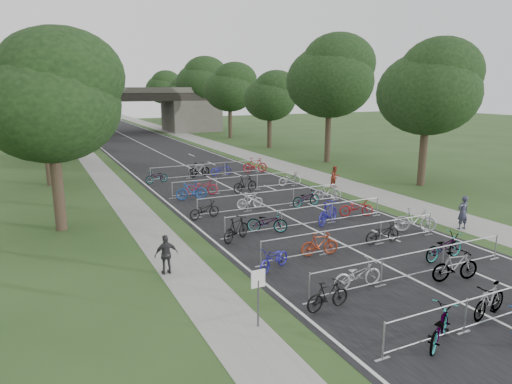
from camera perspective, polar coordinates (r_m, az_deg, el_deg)
ground at (r=16.43m, az=28.04°, el=-14.11°), size 200.00×200.00×0.00m
road at (r=59.93m, az=-14.04°, el=5.83°), size 11.00×140.00×0.01m
sidewalk_right at (r=62.07m, az=-6.77°, el=6.36°), size 3.00×140.00×0.01m
sidewalk_left at (r=58.84m, az=-21.21°, el=5.21°), size 2.00×140.00×0.01m
lane_markings at (r=59.93m, az=-14.04°, el=5.82°), size 0.12×140.00×0.00m
overpass_bridge at (r=74.34m, az=-16.69°, el=9.72°), size 31.00×8.00×7.05m
park_sign at (r=13.79m, az=0.26°, el=-11.86°), size 0.45×0.06×1.83m
tree_left_0 at (r=24.17m, az=-24.20°, el=10.51°), size 6.72×6.72×10.25m
tree_right_0 at (r=35.08m, az=20.95°, el=11.92°), size 7.17×7.17×10.93m
tree_left_1 at (r=36.16m, az=-25.13°, el=12.17°), size 7.56×7.56×11.53m
tree_right_1 at (r=44.22m, az=9.39°, el=13.89°), size 8.18×8.18×12.47m
tree_left_2 at (r=48.16m, az=-25.60°, el=13.00°), size 8.40×8.40×12.81m
tree_right_2 at (r=54.47m, az=1.86°, el=11.79°), size 6.16×6.16×9.39m
tree_left_3 at (r=60.15m, az=-25.65°, el=11.18°), size 6.72×6.72×10.25m
tree_right_3 at (r=65.31m, az=-3.18°, el=12.83°), size 7.17×7.17×10.93m
tree_left_4 at (r=72.15m, az=-25.88°, el=11.90°), size 7.56×7.56×11.53m
tree_right_4 at (r=76.51m, az=-6.80°, el=13.51°), size 8.18×8.18×12.47m
tree_left_5 at (r=84.16m, az=-26.04°, el=12.42°), size 8.40×8.40×12.81m
tree_right_5 at (r=87.92m, az=-9.42°, el=12.08°), size 6.16×6.16×9.39m
tree_left_6 at (r=96.15m, az=-26.02°, el=11.35°), size 6.72×6.72×10.25m
tree_right_6 at (r=99.46m, az=-11.49°, el=12.64°), size 7.17×7.17×10.93m
barrier_row_0 at (r=16.20m, az=28.24°, el=-12.38°), size 9.70×0.08×1.10m
barrier_row_1 at (r=18.29m, az=19.07°, el=-8.64°), size 9.70×0.08×1.10m
barrier_row_2 at (r=20.80m, az=12.07°, el=-5.58°), size 9.70×0.08×1.10m
barrier_row_3 at (r=23.75m, az=6.44°, el=-3.03°), size 9.70×0.08×1.10m
barrier_row_4 at (r=27.09m, az=1.91°, el=-0.95°), size 9.70×0.08×1.10m
barrier_row_5 at (r=31.48m, az=-2.35°, el=1.02°), size 9.70×0.08×1.10m
barrier_row_6 at (r=36.96m, az=-6.11°, el=2.74°), size 9.70×0.08×1.10m
bike_0 at (r=14.23m, az=21.94°, el=-15.38°), size 2.07×1.61×1.05m
bike_1 at (r=16.37m, az=27.17°, el=-11.99°), size 1.88×0.85×1.09m
bike_4 at (r=15.27m, az=8.96°, el=-12.66°), size 1.67×0.54×0.99m
bike_5 at (r=16.96m, az=12.58°, el=-10.07°), size 1.98×0.78×1.03m
bike_6 at (r=18.65m, az=23.65°, el=-8.50°), size 2.00×0.94×1.16m
bike_7 at (r=20.65m, az=22.44°, el=-6.38°), size 2.21×0.90×1.13m
bike_8 at (r=18.12m, az=2.30°, el=-8.35°), size 1.90×1.36×0.95m
bike_9 at (r=19.78m, az=7.95°, el=-6.48°), size 1.77×0.75×1.03m
bike_10 at (r=21.93m, az=15.53°, el=-4.96°), size 1.89×0.74×0.98m
bike_11 at (r=24.00m, az=19.28°, el=-3.33°), size 2.06×1.60×1.24m
bike_12 at (r=21.44m, az=-2.48°, el=-4.64°), size 1.93×1.44×1.15m
bike_13 at (r=22.67m, az=1.40°, el=-3.78°), size 2.07×1.65×1.05m
bike_14 at (r=24.26m, az=8.99°, el=-2.58°), size 2.10×1.50×1.24m
bike_15 at (r=26.03m, az=12.43°, el=-1.92°), size 2.04×1.29×1.01m
bike_16 at (r=25.17m, az=-6.47°, el=-2.25°), size 1.95×1.00×0.98m
bike_17 at (r=27.02m, az=-0.77°, el=-1.09°), size 1.68×0.58×0.99m
bike_18 at (r=27.68m, az=6.25°, el=-0.79°), size 2.02×0.89×1.03m
bike_19 at (r=29.35m, az=8.91°, el=-0.01°), size 1.87×1.18×1.09m
bike_20 at (r=29.39m, az=-8.07°, el=0.14°), size 2.06×0.93×1.19m
bike_21 at (r=30.67m, az=-6.75°, el=0.63°), size 2.22×1.31×1.10m
bike_22 at (r=31.22m, az=-1.36°, el=1.00°), size 2.02×0.94×1.17m
bike_23 at (r=33.56m, az=4.26°, el=1.68°), size 1.97×0.77×1.02m
bike_24 at (r=35.06m, az=-12.31°, el=1.87°), size 1.96×1.16×0.97m
bike_25 at (r=36.92m, az=-7.13°, el=2.77°), size 2.01×0.91×1.17m
bike_26 at (r=37.51m, az=-4.40°, el=2.84°), size 1.91×0.80×0.98m
bike_27 at (r=38.63m, az=-0.12°, el=3.38°), size 2.16×1.07×1.25m
pedestrian_a at (r=25.32m, az=24.43°, el=-2.37°), size 0.66×0.46×1.74m
pedestrian_b at (r=33.13m, az=9.85°, el=1.86°), size 0.84×0.70×1.57m
pedestrian_c at (r=18.00m, az=-11.15°, el=-7.70°), size 0.92×0.40×1.56m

